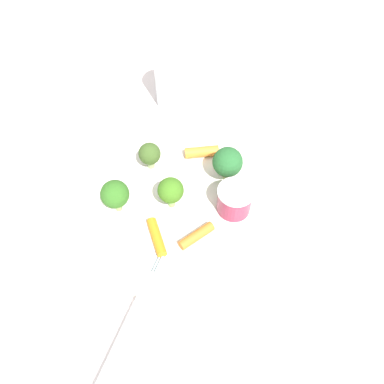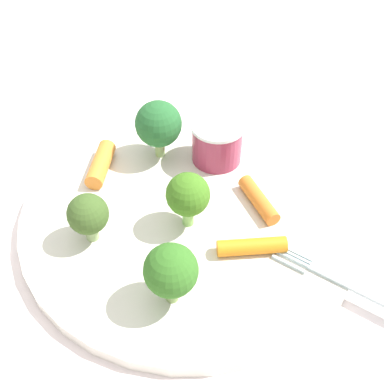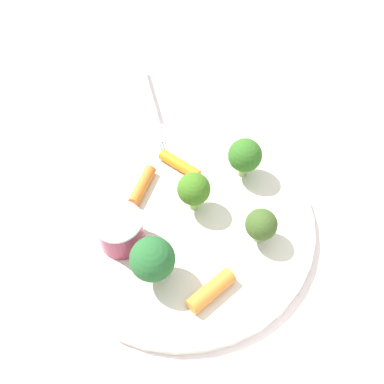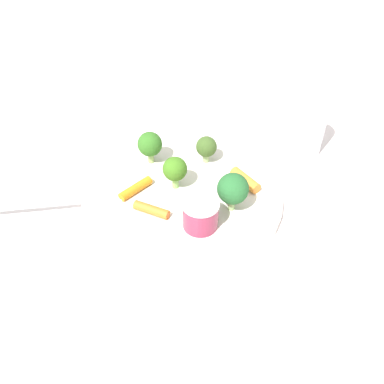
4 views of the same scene
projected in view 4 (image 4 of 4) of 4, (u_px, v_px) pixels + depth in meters
ground_plane at (183, 199)px, 0.59m from camera, size 2.40×2.40×0.00m
plate at (183, 196)px, 0.59m from camera, size 0.29×0.29×0.01m
sauce_cup at (200, 214)px, 0.52m from camera, size 0.05×0.05×0.04m
broccoli_floret_0 at (175, 169)px, 0.57m from camera, size 0.04×0.04×0.05m
broccoli_floret_1 at (150, 145)px, 0.62m from camera, size 0.04×0.04×0.05m
broccoli_floret_2 at (233, 189)px, 0.53m from camera, size 0.04×0.04×0.06m
broccoli_floret_3 at (206, 147)px, 0.62m from camera, size 0.03×0.03×0.04m
carrot_stick_0 at (151, 210)px, 0.55m from camera, size 0.05×0.04×0.01m
carrot_stick_1 at (245, 180)px, 0.59m from camera, size 0.04×0.05×0.02m
carrot_stick_2 at (136, 188)px, 0.58m from camera, size 0.05×0.05×0.01m
fork at (60, 204)px, 0.56m from camera, size 0.19×0.02×0.00m
drinking_glass at (304, 123)px, 0.65m from camera, size 0.07×0.07×0.11m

